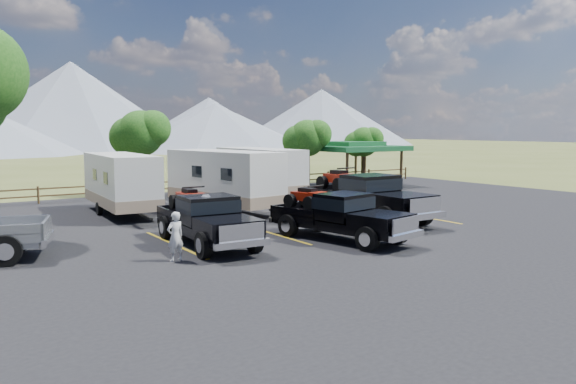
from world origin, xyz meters
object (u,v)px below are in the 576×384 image
rig_left (206,218)px  person_b (208,221)px  trailer_center (224,180)px  person_a (175,236)px  rig_center (339,215)px  trailer_left (121,183)px  trailer_right (260,173)px  pavilion (352,147)px  rig_right (366,196)px

rig_left → person_b: bearing=-103.8°
trailer_center → person_a: size_ratio=5.64×
rig_center → person_b: rig_center is taller
trailer_left → trailer_right: bearing=12.9°
rig_left → trailer_left: bearing=95.4°
trailer_center → person_a: (-6.05, -8.58, -0.80)m
pavilion → person_a: bearing=-142.3°
trailer_right → person_a: trailer_right is taller
rig_left → trailer_left: (-0.31, 8.75, 0.56)m
rig_center → rig_right: (3.74, 2.76, 0.18)m
rig_left → trailer_right: bearing=54.4°
rig_right → person_b: bearing=-172.3°
rig_left → person_a: bearing=-133.0°
pavilion → rig_left: (-18.05, -13.60, -1.80)m
trailer_left → trailer_right: (8.56, 1.45, 0.04)m
pavilion → person_a: size_ratio=4.01×
person_a → person_b: bearing=-153.5°
trailer_center → trailer_right: trailer_center is taller
rig_right → rig_left: bearing=-175.2°
pavilion → rig_right: (-9.85, -12.73, -1.64)m
rig_center → trailer_right: trailer_right is taller
trailer_right → person_b: (-8.39, -10.65, -0.63)m
rig_center → person_b: 4.82m
rig_center → rig_right: size_ratio=0.87×
rig_right → person_b: 8.45m
pavilion → rig_right: bearing=-127.7°
person_a → person_b: (1.73, 1.32, 0.14)m
trailer_right → person_b: trailer_right is taller
pavilion → rig_right: pavilion is taller
rig_right → trailer_right: (0.05, 9.34, 0.43)m
pavilion → person_a: pavilion is taller
rig_left → trailer_center: size_ratio=0.69×
person_b → rig_center: bearing=-30.2°
trailer_center → trailer_right: 5.30m
rig_center → trailer_left: (-4.76, 10.64, 0.57)m
rig_right → trailer_left: 11.60m
rig_center → person_a: 6.33m
rig_center → rig_right: rig_right is taller
rig_right → trailer_center: 7.18m
pavilion → rig_center: (-13.60, -15.49, -1.81)m
pavilion → trailer_left: size_ratio=0.75×
rig_center → trailer_left: bearing=102.6°
rig_left → person_a: 2.58m
pavilion → rig_left: pavilion is taller
pavilion → person_a: 25.24m
trailer_left → trailer_center: (4.49, -1.94, 0.07)m
pavilion → rig_left: 22.67m
trailer_center → person_a: 10.53m
pavilion → rig_right: 16.18m
rig_center → rig_right: bearing=24.9°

